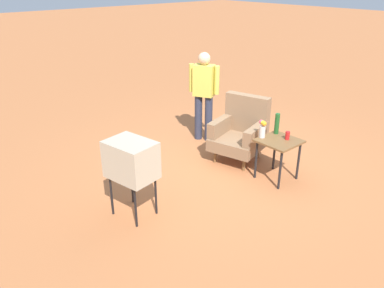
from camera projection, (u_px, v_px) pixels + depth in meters
ground_plane at (230, 162)px, 6.38m from camera, size 60.00×60.00×0.00m
armchair at (241, 131)px, 6.31m from camera, size 0.94×0.96×1.06m
side_table at (279, 146)px, 5.65m from camera, size 0.56×0.56×0.64m
tv_on_stand at (131, 160)px, 4.69m from camera, size 0.67×0.55×1.03m
person_standing at (204, 91)px, 6.86m from camera, size 0.52×0.36×1.64m
bottle_wine_green at (277, 124)px, 5.78m from camera, size 0.07×0.07×0.32m
soda_can_red at (287, 136)px, 5.61m from camera, size 0.07×0.07×0.12m
flower_vase at (263, 128)px, 5.65m from camera, size 0.15×0.10×0.27m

